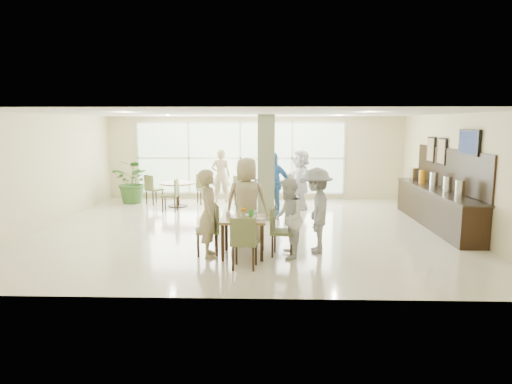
{
  "coord_description": "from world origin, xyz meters",
  "views": [
    {
      "loc": [
        0.49,
        -10.94,
        2.58
      ],
      "look_at": [
        0.2,
        -1.2,
        1.1
      ],
      "focal_mm": 32.0,
      "sensor_mm": 36.0,
      "label": 1
    }
  ],
  "objects_px": {
    "teen_standing": "(316,210)",
    "teen_right": "(288,218)",
    "buffet_counter": "(436,204)",
    "adult_b": "(301,179)",
    "round_table_left": "(178,188)",
    "adult_a": "(273,183)",
    "adult_standing": "(221,176)",
    "teen_far": "(247,202)",
    "potted_plant": "(133,182)",
    "teen_left": "(209,213)",
    "main_table": "(243,223)",
    "round_table_right": "(269,189)"
  },
  "relations": [
    {
      "from": "teen_left",
      "to": "teen_far",
      "type": "distance_m",
      "value": 1.09
    },
    {
      "from": "teen_standing",
      "to": "main_table",
      "type": "bearing_deg",
      "value": -75.31
    },
    {
      "from": "potted_plant",
      "to": "teen_standing",
      "type": "distance_m",
      "value": 7.71
    },
    {
      "from": "teen_standing",
      "to": "adult_standing",
      "type": "bearing_deg",
      "value": -153.47
    },
    {
      "from": "potted_plant",
      "to": "adult_standing",
      "type": "height_order",
      "value": "adult_standing"
    },
    {
      "from": "teen_right",
      "to": "teen_standing",
      "type": "xyz_separation_m",
      "value": [
        0.58,
        0.4,
        0.08
      ]
    },
    {
      "from": "teen_standing",
      "to": "buffet_counter",
      "type": "bearing_deg",
      "value": 130.35
    },
    {
      "from": "buffet_counter",
      "to": "teen_standing",
      "type": "height_order",
      "value": "buffet_counter"
    },
    {
      "from": "teen_far",
      "to": "buffet_counter",
      "type": "bearing_deg",
      "value": -151.32
    },
    {
      "from": "teen_standing",
      "to": "adult_a",
      "type": "xyz_separation_m",
      "value": [
        -0.84,
        3.84,
        0.03
      ]
    },
    {
      "from": "round_table_right",
      "to": "adult_b",
      "type": "bearing_deg",
      "value": -3.25
    },
    {
      "from": "round_table_right",
      "to": "teen_far",
      "type": "bearing_deg",
      "value": -96.07
    },
    {
      "from": "main_table",
      "to": "teen_far",
      "type": "distance_m",
      "value": 0.83
    },
    {
      "from": "teen_far",
      "to": "potted_plant",
      "type": "bearing_deg",
      "value": -46.69
    },
    {
      "from": "buffet_counter",
      "to": "adult_b",
      "type": "relative_size",
      "value": 2.62
    },
    {
      "from": "teen_far",
      "to": "adult_a",
      "type": "height_order",
      "value": "teen_far"
    },
    {
      "from": "round_table_right",
      "to": "teen_far",
      "type": "distance_m",
      "value": 4.32
    },
    {
      "from": "round_table_left",
      "to": "buffet_counter",
      "type": "bearing_deg",
      "value": -19.45
    },
    {
      "from": "teen_right",
      "to": "adult_b",
      "type": "xyz_separation_m",
      "value": [
        0.58,
        5.11,
        0.12
      ]
    },
    {
      "from": "buffet_counter",
      "to": "adult_a",
      "type": "distance_m",
      "value": 4.34
    },
    {
      "from": "round_table_left",
      "to": "teen_standing",
      "type": "xyz_separation_m",
      "value": [
        3.8,
        -4.99,
        0.28
      ]
    },
    {
      "from": "potted_plant",
      "to": "adult_a",
      "type": "xyz_separation_m",
      "value": [
        4.5,
        -1.72,
        0.19
      ]
    },
    {
      "from": "teen_left",
      "to": "teen_right",
      "type": "xyz_separation_m",
      "value": [
        1.52,
        -0.04,
        -0.08
      ]
    },
    {
      "from": "main_table",
      "to": "buffet_counter",
      "type": "bearing_deg",
      "value": 30.59
    },
    {
      "from": "adult_a",
      "to": "adult_standing",
      "type": "relative_size",
      "value": 1.02
    },
    {
      "from": "teen_standing",
      "to": "round_table_left",
      "type": "bearing_deg",
      "value": -139.64
    },
    {
      "from": "potted_plant",
      "to": "teen_left",
      "type": "distance_m",
      "value": 6.74
    },
    {
      "from": "round_table_left",
      "to": "adult_standing",
      "type": "height_order",
      "value": "adult_standing"
    },
    {
      "from": "potted_plant",
      "to": "adult_a",
      "type": "bearing_deg",
      "value": -20.88
    },
    {
      "from": "teen_right",
      "to": "main_table",
      "type": "bearing_deg",
      "value": -95.2
    },
    {
      "from": "teen_left",
      "to": "adult_a",
      "type": "height_order",
      "value": "adult_a"
    },
    {
      "from": "teen_left",
      "to": "teen_standing",
      "type": "distance_m",
      "value": 2.13
    },
    {
      "from": "buffet_counter",
      "to": "teen_standing",
      "type": "bearing_deg",
      "value": -142.73
    },
    {
      "from": "buffet_counter",
      "to": "adult_standing",
      "type": "xyz_separation_m",
      "value": [
        -5.8,
        3.34,
        0.32
      ]
    },
    {
      "from": "buffet_counter",
      "to": "teen_right",
      "type": "xyz_separation_m",
      "value": [
        -3.85,
        -2.89,
        0.22
      ]
    },
    {
      "from": "adult_a",
      "to": "teen_standing",
      "type": "bearing_deg",
      "value": -62.84
    },
    {
      "from": "potted_plant",
      "to": "teen_right",
      "type": "xyz_separation_m",
      "value": [
        4.76,
        -5.95,
        0.08
      ]
    },
    {
      "from": "teen_right",
      "to": "teen_standing",
      "type": "bearing_deg",
      "value": 125.79
    },
    {
      "from": "buffet_counter",
      "to": "adult_b",
      "type": "height_order",
      "value": "buffet_counter"
    },
    {
      "from": "teen_standing",
      "to": "adult_b",
      "type": "relative_size",
      "value": 0.95
    },
    {
      "from": "teen_standing",
      "to": "potted_plant",
      "type": "bearing_deg",
      "value": -133.04
    },
    {
      "from": "round_table_left",
      "to": "round_table_right",
      "type": "height_order",
      "value": "same"
    },
    {
      "from": "potted_plant",
      "to": "teen_left",
      "type": "bearing_deg",
      "value": -61.26
    },
    {
      "from": "teen_left",
      "to": "teen_right",
      "type": "distance_m",
      "value": 1.52
    },
    {
      "from": "teen_standing",
      "to": "teen_right",
      "type": "bearing_deg",
      "value": -52.63
    },
    {
      "from": "adult_b",
      "to": "adult_standing",
      "type": "distance_m",
      "value": 2.76
    },
    {
      "from": "round_table_right",
      "to": "potted_plant",
      "type": "bearing_deg",
      "value": 169.86
    },
    {
      "from": "round_table_left",
      "to": "buffet_counter",
      "type": "xyz_separation_m",
      "value": [
        7.07,
        -2.5,
        -0.02
      ]
    },
    {
      "from": "round_table_left",
      "to": "buffet_counter",
      "type": "distance_m",
      "value": 7.5
    },
    {
      "from": "teen_left",
      "to": "teen_standing",
      "type": "relative_size",
      "value": 1.0
    }
  ]
}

